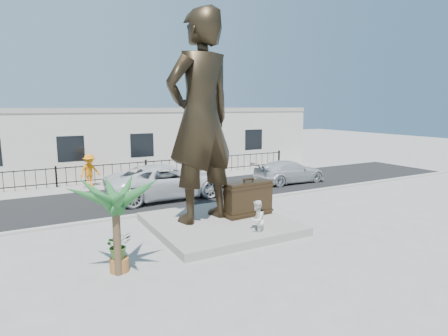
# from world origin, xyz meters

# --- Properties ---
(ground) EXTENTS (100.00, 100.00, 0.00)m
(ground) POSITION_xyz_m (0.00, 0.00, 0.00)
(ground) COLOR #9E9991
(ground) RESTS_ON ground
(street) EXTENTS (40.00, 7.00, 0.01)m
(street) POSITION_xyz_m (0.00, 8.00, 0.01)
(street) COLOR black
(street) RESTS_ON ground
(curb) EXTENTS (40.00, 0.25, 0.12)m
(curb) POSITION_xyz_m (0.00, 4.50, 0.06)
(curb) COLOR #A5A399
(curb) RESTS_ON ground
(far_sidewalk) EXTENTS (40.00, 2.50, 0.02)m
(far_sidewalk) POSITION_xyz_m (0.00, 12.00, 0.01)
(far_sidewalk) COLOR #9E9991
(far_sidewalk) RESTS_ON ground
(plinth) EXTENTS (5.20, 5.20, 0.30)m
(plinth) POSITION_xyz_m (-0.50, 1.50, 0.15)
(plinth) COLOR gray
(plinth) RESTS_ON ground
(fence) EXTENTS (22.00, 0.10, 1.20)m
(fence) POSITION_xyz_m (0.00, 12.80, 0.60)
(fence) COLOR black
(fence) RESTS_ON ground
(building) EXTENTS (28.00, 7.00, 4.40)m
(building) POSITION_xyz_m (0.00, 17.00, 2.20)
(building) COLOR silver
(building) RESTS_ON ground
(statue) EXTENTS (3.31, 2.52, 8.12)m
(statue) POSITION_xyz_m (-1.09, 1.90, 4.36)
(statue) COLOR black
(statue) RESTS_ON plinth
(suitcase) EXTENTS (2.06, 0.76, 1.43)m
(suitcase) POSITION_xyz_m (0.86, 1.48, 1.02)
(suitcase) COLOR #352616
(suitcase) RESTS_ON plinth
(tourist) EXTENTS (0.90, 0.87, 1.45)m
(tourist) POSITION_xyz_m (0.07, -0.37, 0.73)
(tourist) COLOR white
(tourist) RESTS_ON ground
(car_white) EXTENTS (6.40, 2.99, 1.77)m
(car_white) POSITION_xyz_m (-0.56, 7.19, 0.90)
(car_white) COLOR silver
(car_white) RESTS_ON street
(car_silver) EXTENTS (4.83, 1.99, 1.40)m
(car_silver) POSITION_xyz_m (7.61, 7.22, 0.71)
(car_silver) COLOR silver
(car_silver) RESTS_ON street
(worker) EXTENTS (1.48, 1.20, 2.00)m
(worker) POSITION_xyz_m (-3.74, 11.75, 1.02)
(worker) COLOR orange
(worker) RESTS_ON far_sidewalk
(palm_tree) EXTENTS (1.80, 1.80, 3.20)m
(palm_tree) POSITION_xyz_m (-5.06, -0.88, 0.00)
(palm_tree) COLOR #1F5524
(palm_tree) RESTS_ON ground
(planter) EXTENTS (0.56, 0.56, 0.40)m
(planter) POSITION_xyz_m (-4.98, -0.67, 0.20)
(planter) COLOR #9C5C29
(planter) RESTS_ON ground
(shrub) EXTENTS (0.82, 0.74, 0.81)m
(shrub) POSITION_xyz_m (-4.98, -0.67, 0.80)
(shrub) COLOR #386B23
(shrub) RESTS_ON planter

